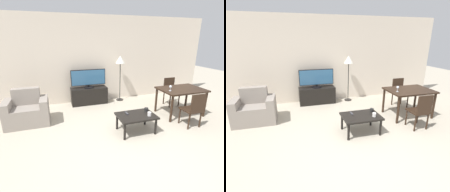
{
  "view_description": "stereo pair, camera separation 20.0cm",
  "coord_description": "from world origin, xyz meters",
  "views": [
    {
      "loc": [
        -1.32,
        -2.28,
        2.02
      ],
      "look_at": [
        -0.05,
        1.63,
        0.65
      ],
      "focal_mm": 28.0,
      "sensor_mm": 36.0,
      "label": 1
    },
    {
      "loc": [
        -1.13,
        -2.34,
        2.02
      ],
      "look_at": [
        -0.05,
        1.63,
        0.65
      ],
      "focal_mm": 28.0,
      "sensor_mm": 36.0,
      "label": 2
    }
  ],
  "objects": [
    {
      "name": "ground_plane",
      "position": [
        0.0,
        0.0,
        0.0
      ],
      "size": [
        18.0,
        18.0,
        0.0
      ],
      "primitive_type": "plane",
      "color": "#B2A893"
    },
    {
      "name": "wall_back",
      "position": [
        0.0,
        3.29,
        1.35
      ],
      "size": [
        7.87,
        0.06,
        2.7
      ],
      "color": "beige",
      "rests_on": "ground_plane"
    },
    {
      "name": "armchair",
      "position": [
        -2.07,
        2.07,
        0.32
      ],
      "size": [
        0.99,
        0.64,
        0.86
      ],
      "color": "gray",
      "rests_on": "ground_plane"
    },
    {
      "name": "tv_stand",
      "position": [
        -0.37,
        3.01,
        0.27
      ],
      "size": [
        1.13,
        0.43,
        0.53
      ],
      "color": "black",
      "rests_on": "ground_plane"
    },
    {
      "name": "tv",
      "position": [
        -0.37,
        3.0,
        0.82
      ],
      "size": [
        1.07,
        0.32,
        0.57
      ],
      "color": "black",
      "rests_on": "tv_stand"
    },
    {
      "name": "coffee_table",
      "position": [
        0.28,
        0.89,
        0.36
      ],
      "size": [
        0.84,
        0.59,
        0.41
      ],
      "color": "black",
      "rests_on": "ground_plane"
    },
    {
      "name": "dining_table",
      "position": [
        1.84,
        1.41,
        0.64
      ],
      "size": [
        1.17,
        0.83,
        0.73
      ],
      "color": "black",
      "rests_on": "ground_plane"
    },
    {
      "name": "dining_chair_near",
      "position": [
        1.64,
        0.69,
        0.47
      ],
      "size": [
        0.4,
        0.4,
        0.84
      ],
      "color": "black",
      "rests_on": "ground_plane"
    },
    {
      "name": "dining_chair_far",
      "position": [
        2.05,
        2.13,
        0.47
      ],
      "size": [
        0.4,
        0.4,
        0.84
      ],
      "color": "black",
      "rests_on": "ground_plane"
    },
    {
      "name": "floor_lamp",
      "position": [
        0.68,
        3.0,
        1.27
      ],
      "size": [
        0.3,
        0.3,
        1.49
      ],
      "color": "black",
      "rests_on": "ground_plane"
    },
    {
      "name": "remote_primary",
      "position": [
        0.1,
        1.03,
        0.42
      ],
      "size": [
        0.04,
        0.15,
        0.02
      ],
      "color": "#38383D",
      "rests_on": "coffee_table"
    },
    {
      "name": "cup_white_near",
      "position": [
        0.53,
        0.77,
        0.45
      ],
      "size": [
        0.08,
        0.08,
        0.08
      ],
      "color": "white",
      "rests_on": "coffee_table"
    },
    {
      "name": "cup_colored_far",
      "position": [
        0.6,
        1.03,
        0.45
      ],
      "size": [
        0.09,
        0.09,
        0.07
      ],
      "color": "black",
      "rests_on": "coffee_table"
    },
    {
      "name": "wine_glass_left",
      "position": [
        1.43,
        1.33,
        0.84
      ],
      "size": [
        0.07,
        0.07,
        0.15
      ],
      "color": "silver",
      "rests_on": "dining_table"
    }
  ]
}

